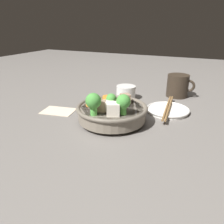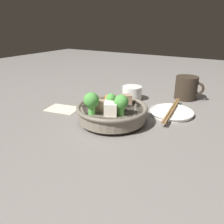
{
  "view_description": "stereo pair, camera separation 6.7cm",
  "coord_description": "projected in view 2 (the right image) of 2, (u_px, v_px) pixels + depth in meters",
  "views": [
    {
      "loc": [
        0.26,
        -0.56,
        0.29
      ],
      "look_at": [
        0.0,
        0.0,
        0.03
      ],
      "focal_mm": 35.0,
      "sensor_mm": 36.0,
      "label": 1
    },
    {
      "loc": [
        0.32,
        -0.53,
        0.29
      ],
      "look_at": [
        0.0,
        0.0,
        0.03
      ],
      "focal_mm": 35.0,
      "sensor_mm": 36.0,
      "label": 2
    }
  ],
  "objects": [
    {
      "name": "tea_cup",
      "position": [
        132.0,
        93.0,
        0.87
      ],
      "size": [
        0.08,
        0.08,
        0.05
      ],
      "color": "white",
      "rests_on": "ground_plane"
    },
    {
      "name": "chopsticks_pair",
      "position": [
        172.0,
        110.0,
        0.73
      ],
      "size": [
        0.04,
        0.24,
        0.01
      ],
      "color": "olive",
      "rests_on": "side_saucer"
    },
    {
      "name": "side_saucer",
      "position": [
        171.0,
        112.0,
        0.73
      ],
      "size": [
        0.15,
        0.15,
        0.01
      ],
      "color": "white",
      "rests_on": "ground_plane"
    },
    {
      "name": "dark_mug",
      "position": [
        187.0,
        88.0,
        0.87
      ],
      "size": [
        0.11,
        0.09,
        0.09
      ],
      "color": "#33281E",
      "rests_on": "ground_plane"
    },
    {
      "name": "napkin",
      "position": [
        62.0,
        109.0,
        0.77
      ],
      "size": [
        0.12,
        0.1,
        0.0
      ],
      "color": "beige",
      "rests_on": "ground_plane"
    },
    {
      "name": "ground_plane",
      "position": [
        112.0,
        122.0,
        0.68
      ],
      "size": [
        3.0,
        3.0,
        0.0
      ],
      "primitive_type": "plane",
      "color": "slate"
    },
    {
      "name": "stirfry_bowl",
      "position": [
        112.0,
        111.0,
        0.66
      ],
      "size": [
        0.22,
        0.22,
        0.11
      ],
      "color": "slate",
      "rests_on": "ground_plane"
    }
  ]
}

